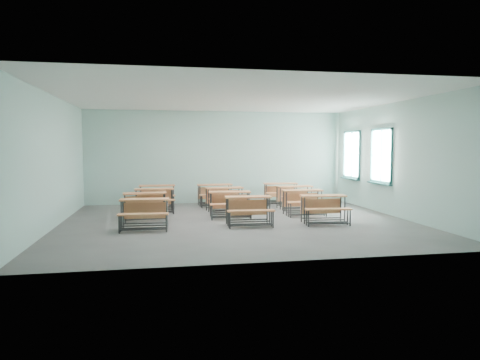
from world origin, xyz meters
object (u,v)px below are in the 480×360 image
object	(u,v)px
desk_unit_r0c1	(249,206)
desk_unit_r3c2	(281,190)
desk_unit_r0c0	(144,209)
desk_unit_r0c2	(324,205)
desk_unit_r3c1	(215,191)
desk_unit_r1c1	(230,200)
desk_unit_r2c2	(295,194)
desk_unit_r2c1	(225,195)
desk_unit_r1c0	(145,202)
desk_unit_r1c2	(304,198)
desk_unit_r3c0	(157,192)
desk_unit_r2c0	(154,197)

from	to	relation	value
desk_unit_r0c1	desk_unit_r3c2	size ratio (longest dim) A/B	0.98
desk_unit_r0c0	desk_unit_r0c2	world-z (taller)	same
desk_unit_r0c1	desk_unit_r3c1	world-z (taller)	same
desk_unit_r1c1	desk_unit_r2c2	world-z (taller)	same
desk_unit_r2c1	desk_unit_r0c0	bearing A→B (deg)	-139.36
desk_unit_r0c2	desk_unit_r1c0	xyz separation A→B (m)	(-4.52, 1.45, 0.00)
desk_unit_r0c1	desk_unit_r1c1	xyz separation A→B (m)	(-0.27, 1.27, 0.00)
desk_unit_r1c1	desk_unit_r2c1	bearing A→B (deg)	91.33
desk_unit_r1c1	desk_unit_r3c2	xyz separation A→B (m)	(2.17, 2.47, 0.00)
desk_unit_r0c1	desk_unit_r0c0	bearing A→B (deg)	-176.40
desk_unit_r0c2	desk_unit_r1c1	size ratio (longest dim) A/B	1.01
desk_unit_r1c2	desk_unit_r3c0	size ratio (longest dim) A/B	1.00
desk_unit_r3c1	desk_unit_r3c2	distance (m)	2.28
desk_unit_r0c1	desk_unit_r1c1	distance (m)	1.29
desk_unit_r0c0	desk_unit_r1c2	bearing A→B (deg)	20.02
desk_unit_r2c0	desk_unit_r3c1	xyz separation A→B (m)	(1.97, 1.18, 0.00)
desk_unit_r1c0	desk_unit_r3c2	world-z (taller)	same
desk_unit_r1c1	desk_unit_r3c1	distance (m)	2.42
desk_unit_r0c2	desk_unit_r2c2	distance (m)	2.67
desk_unit_r0c2	desk_unit_r1c0	world-z (taller)	same
desk_unit_r1c2	desk_unit_r2c0	size ratio (longest dim) A/B	0.97
desk_unit_r1c1	desk_unit_r1c2	bearing A→B (deg)	4.56
desk_unit_r3c1	desk_unit_r2c0	bearing A→B (deg)	-153.57
desk_unit_r0c1	desk_unit_r1c0	xyz separation A→B (m)	(-2.57, 1.35, 0.00)
desk_unit_r2c0	desk_unit_r0c2	bearing A→B (deg)	-34.33
desk_unit_r2c2	desk_unit_r3c0	world-z (taller)	same
desk_unit_r0c0	desk_unit_r0c2	bearing A→B (deg)	2.35
desk_unit_r2c2	desk_unit_r3c0	distance (m)	4.46
desk_unit_r1c0	desk_unit_r0c0	bearing A→B (deg)	-93.83
desk_unit_r2c2	desk_unit_r3c2	size ratio (longest dim) A/B	1.01
desk_unit_r0c0	desk_unit_r0c2	distance (m)	4.48
desk_unit_r0c1	desk_unit_r0c2	size ratio (longest dim) A/B	0.97
desk_unit_r2c0	desk_unit_r2c1	world-z (taller)	same
desk_unit_r1c0	desk_unit_r3c1	size ratio (longest dim) A/B	1.01
desk_unit_r1c2	desk_unit_r3c1	xyz separation A→B (m)	(-2.26, 2.37, 0.00)
desk_unit_r0c0	desk_unit_r3c2	world-z (taller)	same
desk_unit_r2c1	desk_unit_r3c0	size ratio (longest dim) A/B	1.07
desk_unit_r0c0	desk_unit_r1c0	xyz separation A→B (m)	(-0.04, 1.43, 0.00)
desk_unit_r1c1	desk_unit_r2c0	world-z (taller)	same
desk_unit_r2c2	desk_unit_r3c1	distance (m)	2.66
desk_unit_r1c1	desk_unit_r1c2	xyz separation A→B (m)	(2.15, 0.04, 0.00)
desk_unit_r1c2	desk_unit_r2c2	world-z (taller)	same
desk_unit_r1c2	desk_unit_r3c2	world-z (taller)	same
desk_unit_r0c1	desk_unit_r2c0	distance (m)	3.43
desk_unit_r0c1	desk_unit_r0c2	bearing A→B (deg)	-0.77
desk_unit_r1c0	desk_unit_r2c1	distance (m)	2.60
desk_unit_r0c1	desk_unit_r2c2	world-z (taller)	same
desk_unit_r3c2	desk_unit_r2c2	bearing A→B (deg)	-79.43
desk_unit_r1c1	desk_unit_r2c1	xyz separation A→B (m)	(0.04, 1.21, 0.00)
desk_unit_r2c1	desk_unit_r3c0	world-z (taller)	same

